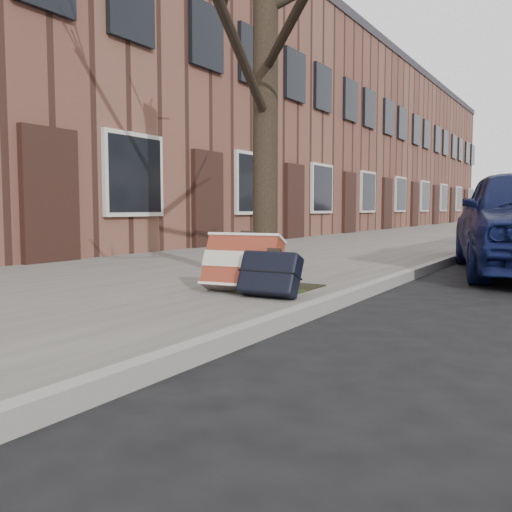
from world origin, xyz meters
The scene contains 7 objects.
ground centered at (0.00, 0.00, 0.00)m, with size 120.00×120.00×0.00m, color black.
near_sidewalk centered at (-3.70, 15.00, 0.06)m, with size 5.00×70.00×0.12m, color gray.
house_near centered at (-9.60, 16.00, 3.50)m, with size 6.80×40.00×7.00m, color brown.
dirt_patch centered at (-2.00, 1.20, 0.13)m, with size 0.85×0.85×0.01m, color black.
street_tree centered at (-2.24, 1.53, 2.59)m, with size 0.26×0.26×4.94m, color black.
suitcase_red centered at (-2.08, 0.81, 0.40)m, with size 0.72×0.20×0.52m, color maroon.
suitcase_navy centered at (-1.70, 0.67, 0.34)m, with size 0.55×0.18×0.39m, color black.
Camera 1 is at (0.74, -3.72, 0.91)m, focal length 40.00 mm.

